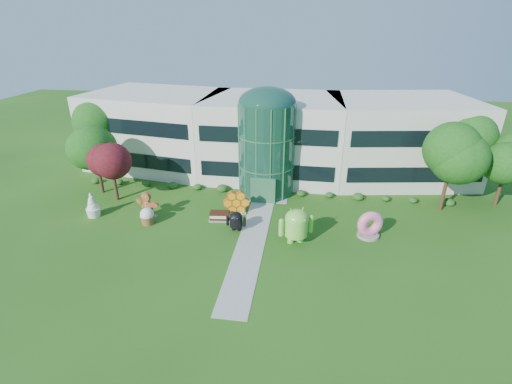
% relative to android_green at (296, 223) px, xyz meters
% --- Properties ---
extents(ground, '(140.00, 140.00, 0.00)m').
position_rel_android_green_xyz_m(ground, '(-3.77, -1.91, -1.82)').
color(ground, '#215114').
rests_on(ground, ground).
extents(building, '(46.00, 15.00, 9.30)m').
position_rel_android_green_xyz_m(building, '(-3.77, 16.09, 2.83)').
color(building, beige).
rests_on(building, ground).
extents(atrium, '(6.00, 6.00, 9.80)m').
position_rel_android_green_xyz_m(atrium, '(-3.77, 10.09, 3.08)').
color(atrium, '#194738').
rests_on(atrium, ground).
extents(walkway, '(2.40, 20.00, 0.04)m').
position_rel_android_green_xyz_m(walkway, '(-3.77, 0.09, -1.80)').
color(walkway, '#9E9E93').
rests_on(walkway, ground).
extents(tree_red, '(4.00, 4.00, 6.00)m').
position_rel_android_green_xyz_m(tree_red, '(-19.27, 5.59, 1.18)').
color(tree_red, '#3F0C14').
rests_on(tree_red, ground).
extents(trees_backdrop, '(52.00, 8.00, 8.40)m').
position_rel_android_green_xyz_m(trees_backdrop, '(-3.77, 11.09, 2.38)').
color(trees_backdrop, '#174F13').
rests_on(trees_backdrop, ground).
extents(android_green, '(3.79, 3.21, 3.65)m').
position_rel_android_green_xyz_m(android_green, '(0.00, 0.00, 0.00)').
color(android_green, '#72D143').
rests_on(android_green, ground).
extents(android_black, '(1.90, 1.27, 2.15)m').
position_rel_android_green_xyz_m(android_black, '(-5.46, 1.17, -0.75)').
color(android_black, black).
rests_on(android_black, ground).
extents(donut, '(2.68, 1.95, 2.52)m').
position_rel_android_green_xyz_m(donut, '(6.34, 1.85, -0.56)').
color(donut, pink).
rests_on(donut, ground).
extents(gingerbread, '(3.16, 2.02, 2.73)m').
position_rel_android_green_xyz_m(gingerbread, '(-14.41, 2.41, -0.46)').
color(gingerbread, brown).
rests_on(gingerbread, ground).
extents(ice_cream_sandwich, '(2.13, 1.22, 0.91)m').
position_rel_android_green_xyz_m(ice_cream_sandwich, '(-7.35, 2.76, -1.37)').
color(ice_cream_sandwich, black).
rests_on(ice_cream_sandwich, ground).
extents(honeycomb, '(2.91, 1.59, 2.17)m').
position_rel_android_green_xyz_m(honeycomb, '(-6.05, 4.41, -0.74)').
color(honeycomb, '#FBA419').
rests_on(honeycomb, ground).
extents(froyo, '(1.58, 1.58, 2.50)m').
position_rel_android_green_xyz_m(froyo, '(-19.77, 1.82, -0.57)').
color(froyo, white).
rests_on(froyo, ground).
extents(cupcake, '(1.80, 1.80, 1.65)m').
position_rel_android_green_xyz_m(cupcake, '(-13.91, 1.12, -1.00)').
color(cupcake, white).
rests_on(cupcake, ground).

